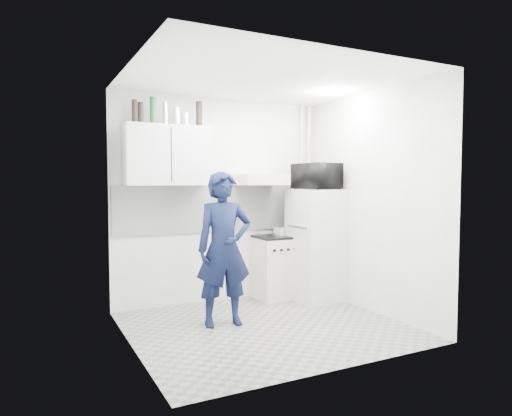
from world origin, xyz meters
name	(u,v)px	position (x,y,z in m)	size (l,w,h in m)	color
floor	(266,327)	(0.00, 0.00, 0.00)	(2.80, 2.80, 0.00)	slate
ceiling	(267,79)	(0.00, 0.00, 2.60)	(2.80, 2.80, 0.00)	white
wall_back	(221,200)	(0.00, 1.25, 1.30)	(2.80, 2.80, 0.00)	white
wall_left	(131,208)	(-1.40, 0.00, 1.30)	(2.60, 2.60, 0.00)	white
wall_right	(370,202)	(1.40, 0.00, 1.30)	(2.60, 2.60, 0.00)	white
person	(224,249)	(-0.37, 0.27, 0.82)	(0.60, 0.39, 1.65)	black
stove	(275,268)	(0.66, 1.00, 0.40)	(0.50, 0.50, 0.80)	beige
fridge	(316,245)	(1.10, 0.68, 0.72)	(0.60, 0.60, 1.44)	silver
stove_top	(275,237)	(0.66, 1.00, 0.82)	(0.48, 0.48, 0.03)	black
saucepan	(280,231)	(0.75, 1.01, 0.89)	(0.20, 0.20, 0.11)	silver
microwave	(317,176)	(1.10, 0.68, 1.61)	(0.41, 0.60, 0.33)	black
bottle_a	(134,112)	(-1.12, 1.07, 2.33)	(0.06, 0.06, 0.27)	black
bottle_b	(141,113)	(-1.05, 1.07, 2.32)	(0.06, 0.06, 0.25)	black
bottle_c	(153,111)	(-0.91, 1.07, 2.36)	(0.08, 0.08, 0.32)	#144C1E
bottle_d	(165,114)	(-0.77, 1.07, 2.33)	(0.06, 0.06, 0.27)	silver
canister_a	(176,117)	(-0.63, 1.07, 2.31)	(0.09, 0.09, 0.22)	silver
canister_b	(185,120)	(-0.52, 1.07, 2.28)	(0.08, 0.08, 0.16)	silver
bottle_e	(199,114)	(-0.35, 1.07, 2.35)	(0.08, 0.08, 0.31)	black
upper_cabinet	(167,155)	(-0.75, 1.07, 1.85)	(1.00, 0.35, 0.70)	silver
range_hood	(260,180)	(0.45, 1.00, 1.57)	(0.60, 0.50, 0.14)	beige
backsplash	(221,208)	(0.00, 1.24, 1.20)	(2.74, 0.03, 0.60)	white
pipe_a	(308,199)	(1.30, 1.17, 1.30)	(0.05, 0.05, 2.60)	beige
pipe_b	(301,199)	(1.18, 1.17, 1.30)	(0.04, 0.04, 2.60)	beige
ceiling_spot_fixture	(334,94)	(1.00, 0.20, 2.57)	(0.10, 0.10, 0.02)	white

